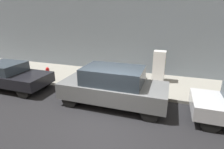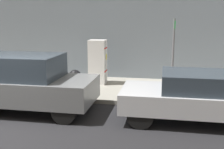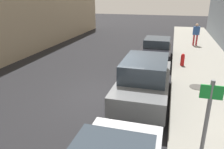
{
  "view_description": "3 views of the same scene",
  "coord_description": "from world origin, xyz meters",
  "px_view_note": "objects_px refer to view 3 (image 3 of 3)",
  "views": [
    {
      "loc": [
        5.36,
        2.07,
        3.83
      ],
      "look_at": [
        -2.38,
        -0.55,
        1.07
      ],
      "focal_mm": 28.0,
      "sensor_mm": 36.0,
      "label": 1
    },
    {
      "loc": [
        6.3,
        4.16,
        2.87
      ],
      "look_at": [
        -0.01,
        2.99,
        1.54
      ],
      "focal_mm": 45.0,
      "sensor_mm": 36.0,
      "label": 2
    },
    {
      "loc": [
        -2.3,
        8.02,
        4.1
      ],
      "look_at": [
        0.02,
        -0.37,
        0.89
      ],
      "focal_mm": 35.0,
      "sensor_mm": 36.0,
      "label": 3
    }
  ],
  "objects_px": {
    "street_sign_post": "(203,142)",
    "fire_hydrant": "(183,59)",
    "parked_sedan_dark": "(157,49)",
    "pedestrian_walking_far": "(196,33)",
    "parked_suv_gray": "(145,79)"
  },
  "relations": [
    {
      "from": "street_sign_post",
      "to": "fire_hydrant",
      "type": "height_order",
      "value": "street_sign_post"
    },
    {
      "from": "fire_hydrant",
      "to": "parked_suv_gray",
      "type": "bearing_deg",
      "value": 71.22
    },
    {
      "from": "parked_sedan_dark",
      "to": "pedestrian_walking_far",
      "type": "bearing_deg",
      "value": -120.82
    },
    {
      "from": "pedestrian_walking_far",
      "to": "parked_suv_gray",
      "type": "bearing_deg",
      "value": 177.08
    },
    {
      "from": "street_sign_post",
      "to": "fire_hydrant",
      "type": "relative_size",
      "value": 3.71
    },
    {
      "from": "pedestrian_walking_far",
      "to": "parked_suv_gray",
      "type": "relative_size",
      "value": 0.38
    },
    {
      "from": "street_sign_post",
      "to": "pedestrian_walking_far",
      "type": "distance_m",
      "value": 15.34
    },
    {
      "from": "fire_hydrant",
      "to": "parked_suv_gray",
      "type": "xyz_separation_m",
      "value": [
        1.62,
        4.77,
        0.39
      ]
    },
    {
      "from": "parked_sedan_dark",
      "to": "fire_hydrant",
      "type": "bearing_deg",
      "value": 141.27
    },
    {
      "from": "fire_hydrant",
      "to": "parked_sedan_dark",
      "type": "distance_m",
      "value": 2.09
    },
    {
      "from": "street_sign_post",
      "to": "parked_sedan_dark",
      "type": "relative_size",
      "value": 0.58
    },
    {
      "from": "pedestrian_walking_far",
      "to": "street_sign_post",
      "type": "bearing_deg",
      "value": -172.72
    },
    {
      "from": "parked_sedan_dark",
      "to": "street_sign_post",
      "type": "bearing_deg",
      "value": 98.57
    },
    {
      "from": "street_sign_post",
      "to": "parked_sedan_dark",
      "type": "xyz_separation_m",
      "value": [
        1.61,
        -10.7,
        -0.89
      ]
    },
    {
      "from": "pedestrian_walking_far",
      "to": "parked_sedan_dark",
      "type": "bearing_deg",
      "value": 160.68
    }
  ]
}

